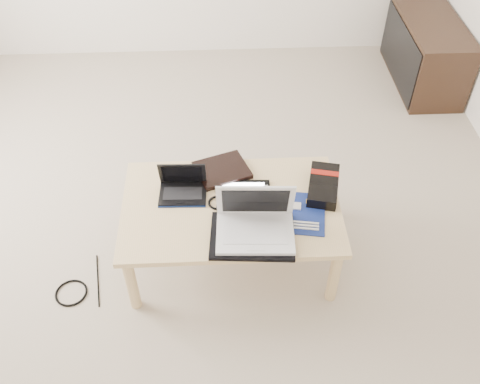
{
  "coord_description": "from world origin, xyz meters",
  "views": [
    {
      "loc": [
        0.2,
        -2.11,
        2.34
      ],
      "look_at": [
        0.29,
        -0.24,
        0.49
      ],
      "focal_mm": 40.0,
      "sensor_mm": 36.0,
      "label": 1
    }
  ],
  "objects_px": {
    "coffee_table": "(231,212)",
    "media_cabinet": "(425,52)",
    "white_laptop": "(255,222)",
    "netbook": "(183,188)",
    "gpu_box": "(323,185)"
  },
  "relations": [
    {
      "from": "coffee_table",
      "to": "media_cabinet",
      "type": "height_order",
      "value": "media_cabinet"
    },
    {
      "from": "coffee_table",
      "to": "white_laptop",
      "type": "relative_size",
      "value": 2.92
    },
    {
      "from": "netbook",
      "to": "gpu_box",
      "type": "height_order",
      "value": "netbook"
    },
    {
      "from": "coffee_table",
      "to": "gpu_box",
      "type": "xyz_separation_m",
      "value": [
        0.48,
        0.09,
        0.08
      ]
    },
    {
      "from": "coffee_table",
      "to": "media_cabinet",
      "type": "xyz_separation_m",
      "value": [
        1.53,
        1.69,
        -0.1
      ]
    },
    {
      "from": "media_cabinet",
      "to": "gpu_box",
      "type": "distance_m",
      "value": 1.93
    },
    {
      "from": "netbook",
      "to": "gpu_box",
      "type": "bearing_deg",
      "value": -1.03
    },
    {
      "from": "white_laptop",
      "to": "netbook",
      "type": "bearing_deg",
      "value": 140.63
    },
    {
      "from": "netbook",
      "to": "coffee_table",
      "type": "bearing_deg",
      "value": -22.62
    },
    {
      "from": "media_cabinet",
      "to": "gpu_box",
      "type": "bearing_deg",
      "value": -123.28
    },
    {
      "from": "coffee_table",
      "to": "media_cabinet",
      "type": "distance_m",
      "value": 2.28
    },
    {
      "from": "netbook",
      "to": "white_laptop",
      "type": "bearing_deg",
      "value": -39.37
    },
    {
      "from": "coffee_table",
      "to": "gpu_box",
      "type": "relative_size",
      "value": 3.44
    },
    {
      "from": "media_cabinet",
      "to": "white_laptop",
      "type": "relative_size",
      "value": 2.39
    },
    {
      "from": "media_cabinet",
      "to": "netbook",
      "type": "distance_m",
      "value": 2.39
    }
  ]
}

